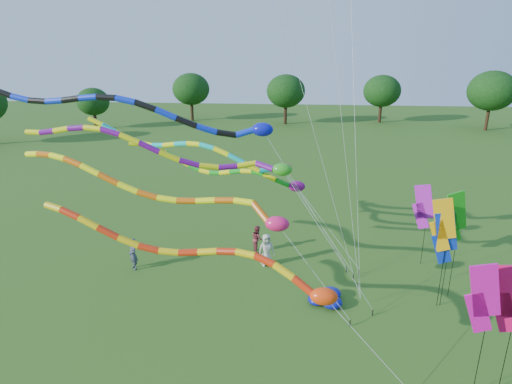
# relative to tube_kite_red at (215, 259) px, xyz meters

# --- Properties ---
(ground) EXTENTS (160.00, 160.00, 0.00)m
(ground) POSITION_rel_tube_kite_red_xyz_m (3.37, -0.55, -3.78)
(ground) COLOR #265215
(ground) RESTS_ON ground
(tree_ring) EXTENTS (117.18, 119.08, 9.67)m
(tree_ring) POSITION_rel_tube_kite_red_xyz_m (3.66, 1.01, 1.75)
(tree_ring) COLOR #382314
(tree_ring) RESTS_ON ground
(tube_kite_red) EXTENTS (13.41, 2.94, 5.88)m
(tube_kite_red) POSITION_rel_tube_kite_red_xyz_m (0.00, 0.00, 0.00)
(tube_kite_red) COLOR black
(tube_kite_red) RESTS_ON ground
(tube_kite_orange) EXTENTS (15.46, 3.80, 7.02)m
(tube_kite_orange) POSITION_rel_tube_kite_red_xyz_m (-2.51, 3.79, 1.15)
(tube_kite_orange) COLOR black
(tube_kite_orange) RESTS_ON ground
(tube_kite_purple) EXTENTS (14.77, 1.06, 8.74)m
(tube_kite_purple) POSITION_rel_tube_kite_red_xyz_m (-1.86, 2.77, 3.26)
(tube_kite_purple) COLOR black
(tube_kite_purple) RESTS_ON ground
(tube_kite_blue) EXTENTS (17.11, 1.38, 9.86)m
(tube_kite_blue) POSITION_rel_tube_kite_red_xyz_m (-3.62, 5.83, 4.33)
(tube_kite_blue) COLOR black
(tube_kite_blue) RESTS_ON ground
(tube_kite_cyan) EXTENTS (14.15, 2.84, 8.04)m
(tube_kite_cyan) POSITION_rel_tube_kite_red_xyz_m (-1.81, 7.05, 2.33)
(tube_kite_cyan) COLOR black
(tube_kite_cyan) RESTS_ON ground
(tube_kite_green) EXTENTS (12.13, 1.97, 6.89)m
(tube_kite_green) POSITION_rel_tube_kite_red_xyz_m (-0.31, 7.22, 1.27)
(tube_kite_green) COLOR black
(tube_kite_green) RESTS_ON ground
(banner_pole_orange) EXTENTS (1.16, 0.24, 5.17)m
(banner_pole_orange) POSITION_rel_tube_kite_red_xyz_m (9.09, 3.81, 0.12)
(banner_pole_orange) COLOR black
(banner_pole_orange) RESTS_ON ground
(banner_pole_green) EXTENTS (1.14, 0.41, 5.23)m
(banner_pole_green) POSITION_rel_tube_kite_red_xyz_m (9.87, 4.62, 0.18)
(banner_pole_green) COLOR black
(banner_pole_green) RESTS_ON ground
(banner_pole_magenta_b) EXTENTS (1.12, 0.45, 4.66)m
(banner_pole_magenta_b) POSITION_rel_tube_kite_red_xyz_m (9.75, -1.04, -0.38)
(banner_pole_magenta_b) COLOR black
(banner_pole_magenta_b) RESTS_ON ground
(banner_pole_violet) EXTENTS (1.10, 0.53, 4.50)m
(banner_pole_violet) POSITION_rel_tube_kite_red_xyz_m (9.43, 7.91, -0.54)
(banner_pole_violet) COLOR black
(banner_pole_violet) RESTS_ON ground
(banner_pole_magenta_a) EXTENTS (1.16, 0.15, 4.84)m
(banner_pole_magenta_a) POSITION_rel_tube_kite_red_xyz_m (8.78, -1.40, -0.21)
(banner_pole_magenta_a) COLOR black
(banner_pole_magenta_a) RESTS_ON ground
(banner_pole_blue_b) EXTENTS (1.16, 0.12, 4.58)m
(banner_pole_blue_b) POSITION_rel_tube_kite_red_xyz_m (9.25, 3.84, -0.46)
(banner_pole_blue_b) COLOR black
(banner_pole_blue_b) RESTS_ON ground
(blue_nylon_heap) EXTENTS (1.57, 1.44, 0.46)m
(blue_nylon_heap) POSITION_rel_tube_kite_red_xyz_m (4.05, 3.62, -3.57)
(blue_nylon_heap) COLOR #0C129E
(blue_nylon_heap) RESTS_ON ground
(person_a) EXTENTS (1.01, 0.84, 1.77)m
(person_a) POSITION_rel_tube_kite_red_xyz_m (1.34, 6.87, -2.89)
(person_a) COLOR beige
(person_a) RESTS_ON ground
(person_b) EXTENTS (0.73, 0.74, 1.73)m
(person_b) POSITION_rel_tube_kite_red_xyz_m (-5.56, 5.71, -2.92)
(person_b) COLOR #3D4356
(person_b) RESTS_ON ground
(person_c) EXTENTS (0.80, 0.91, 1.55)m
(person_c) POSITION_rel_tube_kite_red_xyz_m (0.70, 8.48, -3.00)
(person_c) COLOR maroon
(person_c) RESTS_ON ground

